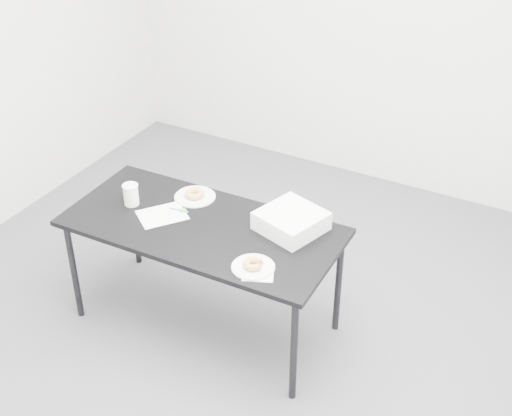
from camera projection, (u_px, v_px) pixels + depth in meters
The scene contains 14 objects.
floor at pixel (236, 318), 4.30m from camera, with size 4.00×4.00×0.00m, color #45464A.
wall_back at pixel (374, 8), 5.05m from camera, with size 4.00×0.02×2.70m, color silver.
table at pixel (202, 233), 3.93m from camera, with size 1.54×0.75×0.70m.
scorecard at pixel (162, 215), 3.99m from camera, with size 0.20×0.26×0.00m, color white.
logo_patch at pixel (183, 210), 4.02m from camera, with size 0.04×0.04×0.00m, color green.
pen at pixel (179, 210), 4.02m from camera, with size 0.01×0.01×0.12m, color #0D986F.
napkin at pixel (258, 272), 3.55m from camera, with size 0.15×0.15×0.00m, color white.
plate_near at pixel (253, 267), 3.58m from camera, with size 0.22×0.22×0.01m, color silver.
donut_near at pixel (253, 264), 3.57m from camera, with size 0.10×0.10×0.03m, color gold.
plate_far at pixel (195, 197), 4.14m from camera, with size 0.24×0.24×0.01m, color silver.
donut_far at pixel (195, 194), 4.13m from camera, with size 0.11×0.11×0.04m, color gold.
coffee_cup at pixel (131, 195), 4.05m from camera, with size 0.08×0.08×0.13m, color white.
cup_lid at pixel (273, 221), 3.93m from camera, with size 0.08×0.08×0.01m, color silver.
bakery_box at pixel (291, 221), 3.84m from camera, with size 0.31×0.31×0.10m, color white.
Camera 1 is at (1.67, -2.80, 2.89)m, focal length 50.00 mm.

